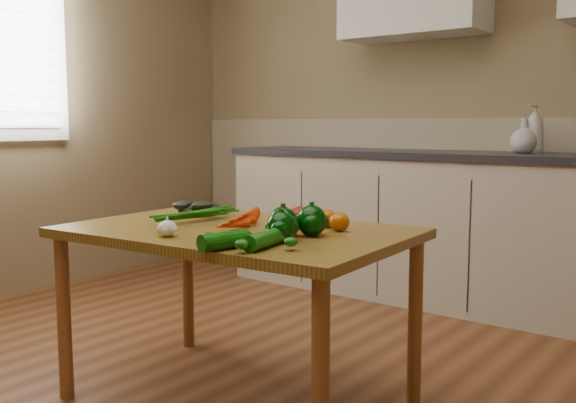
# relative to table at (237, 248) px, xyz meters

# --- Properties ---
(room) EXTENTS (4.04, 5.04, 2.64)m
(room) POSITION_rel_table_xyz_m (-0.17, -0.20, 0.65)
(room) COLOR brown
(room) RESTS_ON ground
(counter_run) EXTENTS (2.84, 0.64, 1.14)m
(counter_run) POSITION_rel_table_xyz_m (0.04, 1.81, -0.14)
(counter_run) COLOR #B8AC99
(counter_run) RESTS_ON ground
(table) EXTENTS (1.31, 0.89, 0.67)m
(table) POSITION_rel_table_xyz_m (0.00, 0.00, 0.00)
(table) COLOR olive
(table) RESTS_ON ground
(soap_bottle_a) EXTENTS (0.14, 0.14, 0.27)m
(soap_bottle_a) POSITION_rel_table_xyz_m (0.50, 1.93, 0.44)
(soap_bottle_a) COLOR silver
(soap_bottle_a) RESTS_ON counter_run
(soap_bottle_b) EXTENTS (0.08, 0.08, 0.17)m
(soap_bottle_b) POSITION_rel_table_xyz_m (0.47, 1.93, 0.39)
(soap_bottle_b) COLOR silver
(soap_bottle_b) RESTS_ON counter_run
(soap_bottle_c) EXTENTS (0.16, 0.16, 0.19)m
(soap_bottle_c) POSITION_rel_table_xyz_m (0.45, 1.89, 0.40)
(soap_bottle_c) COLOR silver
(soap_bottle_c) RESTS_ON counter_run
(carrot_bunch) EXTENTS (0.25, 0.20, 0.06)m
(carrot_bunch) POSITION_rel_table_xyz_m (-0.08, 0.03, 0.11)
(carrot_bunch) COLOR red
(carrot_bunch) RESTS_ON table
(leafy_greens) EXTENTS (0.18, 0.16, 0.09)m
(leafy_greens) POSITION_rel_table_xyz_m (-0.37, 0.15, 0.12)
(leafy_greens) COLOR black
(leafy_greens) RESTS_ON table
(garlic_bulb) EXTENTS (0.07, 0.07, 0.06)m
(garlic_bulb) POSITION_rel_table_xyz_m (-0.06, -0.29, 0.10)
(garlic_bulb) COLOR white
(garlic_bulb) RESTS_ON table
(pepper_a) EXTENTS (0.10, 0.10, 0.10)m
(pepper_a) POSITION_rel_table_xyz_m (0.25, -0.03, 0.13)
(pepper_a) COLOR #023004
(pepper_a) RESTS_ON table
(pepper_b) EXTENTS (0.10, 0.10, 0.10)m
(pepper_b) POSITION_rel_table_xyz_m (0.32, 0.04, 0.13)
(pepper_b) COLOR #023004
(pepper_b) RESTS_ON table
(pepper_c) EXTENTS (0.10, 0.10, 0.10)m
(pepper_c) POSITION_rel_table_xyz_m (0.30, -0.12, 0.12)
(pepper_c) COLOR #023004
(pepper_c) RESTS_ON table
(tomato_a) EXTENTS (0.08, 0.08, 0.08)m
(tomato_a) POSITION_rel_table_xyz_m (0.16, 0.18, 0.11)
(tomato_a) COLOR #7F0C02
(tomato_a) RESTS_ON table
(tomato_b) EXTENTS (0.07, 0.07, 0.07)m
(tomato_b) POSITION_rel_table_xyz_m (0.26, 0.22, 0.11)
(tomato_b) COLOR #B95104
(tomato_b) RESTS_ON table
(tomato_c) EXTENTS (0.07, 0.07, 0.07)m
(tomato_c) POSITION_rel_table_xyz_m (0.35, 0.17, 0.11)
(tomato_c) COLOR #B95104
(tomato_c) RESTS_ON table
(zucchini_a) EXTENTS (0.09, 0.19, 0.05)m
(zucchini_a) POSITION_rel_table_xyz_m (0.33, -0.24, 0.10)
(zucchini_a) COLOR #0A4C08
(zucchini_a) RESTS_ON table
(zucchini_b) EXTENTS (0.09, 0.18, 0.06)m
(zucchini_b) POSITION_rel_table_xyz_m (0.25, -0.33, 0.10)
(zucchini_b) COLOR #0A4C08
(zucchini_b) RESTS_ON table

